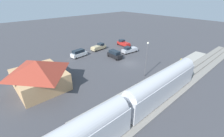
{
  "coord_description": "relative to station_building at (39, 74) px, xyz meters",
  "views": [
    {
      "loc": [
        -24.94,
        28.72,
        17.0
      ],
      "look_at": [
        -0.69,
        6.96,
        1.0
      ],
      "focal_mm": 24.25,
      "sensor_mm": 36.0,
      "label": 1
    }
  ],
  "objects": [
    {
      "name": "ground_plane",
      "position": [
        -4.0,
        -22.0,
        -3.04
      ],
      "size": [
        200.0,
        200.0,
        0.0
      ],
      "primitive_type": "plane",
      "color": "#424247"
    },
    {
      "name": "railway_track",
      "position": [
        -18.0,
        -22.0,
        -2.95
      ],
      "size": [
        4.8,
        70.0,
        0.3
      ],
      "color": "gray",
      "rests_on": "ground"
    },
    {
      "name": "platform",
      "position": [
        -14.0,
        -22.0,
        -2.89
      ],
      "size": [
        3.2,
        46.0,
        0.3
      ],
      "color": "#A8A399",
      "rests_on": "ground"
    },
    {
      "name": "station_building",
      "position": [
        0.0,
        0.0,
        0.0
      ],
      "size": [
        10.98,
        9.41,
        5.86
      ],
      "color": "tan",
      "rests_on": "ground"
    },
    {
      "name": "pedestrian_on_platform",
      "position": [
        -13.83,
        -31.2,
        -1.76
      ],
      "size": [
        0.36,
        0.36,
        1.71
      ],
      "color": "#333338",
      "rests_on": "platform"
    },
    {
      "name": "pickup_red",
      "position": [
        8.09,
        -32.11,
        -2.02
      ],
      "size": [
        5.57,
        2.9,
        2.14
      ],
      "color": "red",
      "rests_on": "ground"
    },
    {
      "name": "pickup_tan",
      "position": [
        10.61,
        -22.76,
        -2.02
      ],
      "size": [
        2.43,
        5.55,
        2.14
      ],
      "color": "#C6B284",
      "rests_on": "ground"
    },
    {
      "name": "suv_white",
      "position": [
        9.47,
        -14.36,
        -1.9
      ],
      "size": [
        2.43,
        5.07,
        2.22
      ],
      "color": "white",
      "rests_on": "ground"
    },
    {
      "name": "suv_black",
      "position": [
        1.68,
        -21.8,
        -1.9
      ],
      "size": [
        4.99,
        2.59,
        2.22
      ],
      "color": "black",
      "rests_on": "ground"
    },
    {
      "name": "pickup_silver",
      "position": [
        1.79,
        -28.42,
        -2.02
      ],
      "size": [
        2.6,
        5.6,
        2.14
      ],
      "color": "silver",
      "rests_on": "ground"
    },
    {
      "name": "light_pole_near_platform",
      "position": [
        -11.2,
        -19.26,
        2.03
      ],
      "size": [
        0.44,
        0.44,
        8.11
      ],
      "color": "#515156",
      "rests_on": "ground"
    }
  ]
}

